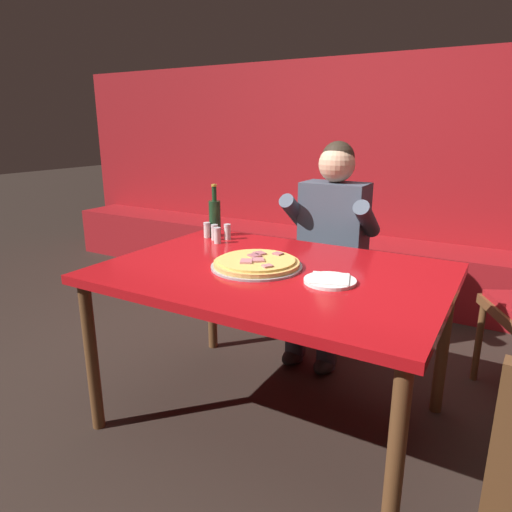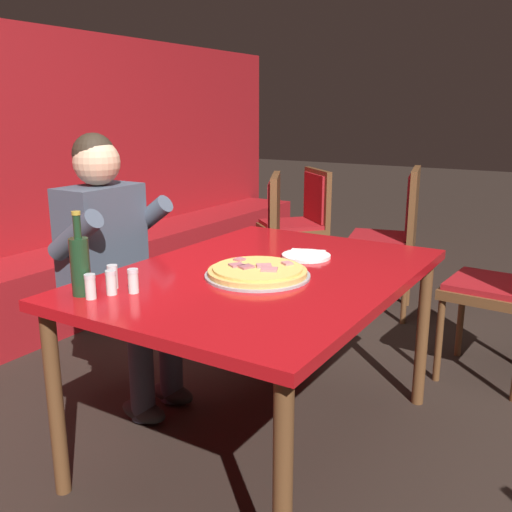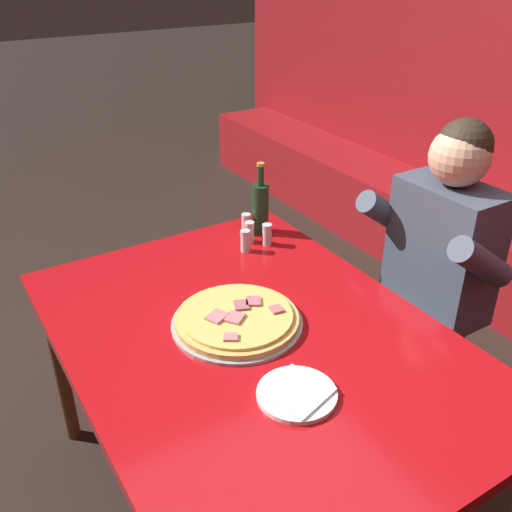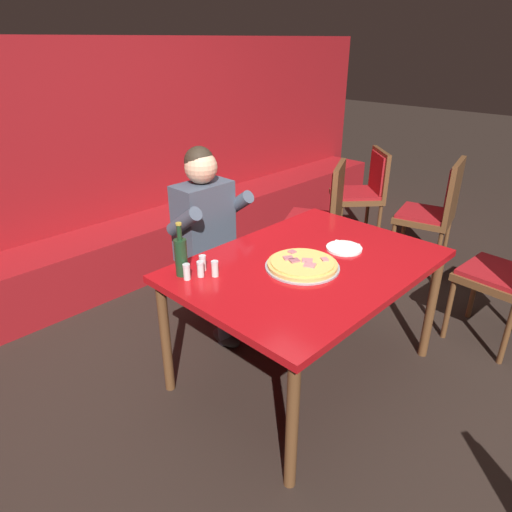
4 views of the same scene
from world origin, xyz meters
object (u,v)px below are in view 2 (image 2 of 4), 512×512
object	(u,v)px
pizza	(257,272)
diner_seated_blue_shirt	(116,260)
dining_chair_near_right	(394,230)
shaker_parmesan	(111,284)
dining_chair_by_booth	(511,276)
dining_chair_far_right	(301,219)
shaker_red_pepper_flakes	(133,282)
main_dining_table	(264,288)
beer_bottle	(80,264)
dining_chair_side_aisle	(256,241)
shaker_oregano	(113,278)
plate_white_paper	(306,256)
shaker_black_pepper	(90,288)

from	to	relation	value
pizza	diner_seated_blue_shirt	bearing A→B (deg)	87.64
dining_chair_near_right	shaker_parmesan	bearing A→B (deg)	174.53
diner_seated_blue_shirt	dining_chair_by_booth	world-z (taller)	diner_seated_blue_shirt
diner_seated_blue_shirt	dining_chair_far_right	size ratio (longest dim) A/B	1.36
diner_seated_blue_shirt	shaker_red_pepper_flakes	bearing A→B (deg)	-129.54
shaker_parmesan	shaker_red_pepper_flakes	world-z (taller)	same
main_dining_table	pizza	world-z (taller)	pizza
main_dining_table	beer_bottle	xyz separation A→B (m)	(-0.58, 0.38, 0.18)
diner_seated_blue_shirt	dining_chair_by_booth	xyz separation A→B (m)	(1.17, -1.52, -0.14)
dining_chair_near_right	diner_seated_blue_shirt	bearing A→B (deg)	159.75
shaker_red_pepper_flakes	main_dining_table	bearing A→B (deg)	-27.92
pizza	dining_chair_by_booth	size ratio (longest dim) A/B	0.41
pizza	shaker_parmesan	size ratio (longest dim) A/B	4.70
dining_chair_near_right	dining_chair_far_right	size ratio (longest dim) A/B	1.07
pizza	main_dining_table	bearing A→B (deg)	11.70
pizza	shaker_parmesan	world-z (taller)	shaker_parmesan
shaker_red_pepper_flakes	dining_chair_side_aisle	size ratio (longest dim) A/B	0.09
beer_bottle	shaker_parmesan	bearing A→B (deg)	-56.76
pizza	dining_chair_near_right	bearing A→B (deg)	2.75
shaker_parmesan	dining_chair_near_right	bearing A→B (deg)	-5.47
beer_bottle	dining_chair_side_aisle	distance (m)	1.73
shaker_oregano	shaker_parmesan	xyz separation A→B (m)	(-0.05, -0.05, 0.00)
plate_white_paper	dining_chair_far_right	size ratio (longest dim) A/B	0.22
plate_white_paper	dining_chair_near_right	world-z (taller)	dining_chair_near_right
plate_white_paper	dining_chair_far_right	xyz separation A→B (m)	(1.67, 0.88, -0.20)
pizza	plate_white_paper	xyz separation A→B (m)	(0.36, -0.03, -0.01)
pizza	dining_chair_side_aisle	distance (m)	1.40
dining_chair_near_right	dining_chair_far_right	world-z (taller)	dining_chair_near_right
plate_white_paper	dining_chair_far_right	world-z (taller)	dining_chair_far_right
shaker_red_pepper_flakes	dining_chair_far_right	bearing A→B (deg)	13.68
pizza	dining_chair_far_right	xyz separation A→B (m)	(2.02, 0.85, -0.21)
dining_chair_near_right	beer_bottle	bearing A→B (deg)	172.66
main_dining_table	dining_chair_near_right	size ratio (longest dim) A/B	1.46
pizza	dining_chair_side_aisle	size ratio (longest dim) A/B	0.41
dining_chair_far_right	dining_chair_by_booth	world-z (taller)	dining_chair_by_booth
shaker_red_pepper_flakes	dining_chair_by_booth	size ratio (longest dim) A/B	0.09
pizza	dining_chair_near_right	world-z (taller)	dining_chair_near_right
main_dining_table	dining_chair_far_right	xyz separation A→B (m)	(1.95, 0.84, -0.12)
beer_bottle	shaker_black_pepper	bearing A→B (deg)	-103.67
shaker_black_pepper	dining_chair_far_right	size ratio (longest dim) A/B	0.09
plate_white_paper	diner_seated_blue_shirt	xyz separation A→B (m)	(-0.32, 0.81, -0.06)
shaker_red_pepper_flakes	dining_chair_far_right	world-z (taller)	dining_chair_far_right
plate_white_paper	shaker_oregano	world-z (taller)	shaker_oregano
pizza	dining_chair_by_booth	distance (m)	1.43
dining_chair_near_right	pizza	bearing A→B (deg)	-177.25
dining_chair_by_booth	main_dining_table	bearing A→B (deg)	146.15
dining_chair_by_booth	dining_chair_near_right	bearing A→B (deg)	50.28
pizza	shaker_red_pepper_flakes	bearing A→B (deg)	146.08
dining_chair_far_right	dining_chair_by_booth	bearing A→B (deg)	-117.07
main_dining_table	plate_white_paper	xyz separation A→B (m)	(0.28, -0.04, 0.08)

